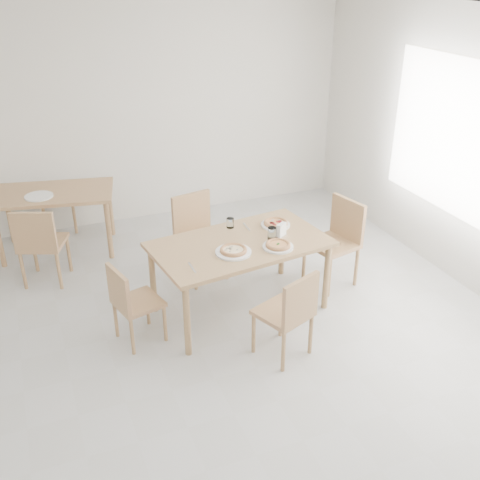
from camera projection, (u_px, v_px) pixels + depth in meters
name	position (u px, v px, depth m)	size (l,w,h in m)	color
main_table	(240.00, 249.00, 5.35)	(1.76, 1.15, 0.75)	tan
chair_south	(290.00, 310.00, 4.76)	(0.54, 0.54, 0.84)	tan
chair_north	(197.00, 230.00, 6.05)	(0.54, 0.54, 0.92)	tan
chair_west	(130.00, 300.00, 4.97)	(0.47, 0.47, 0.78)	tan
chair_east	(338.00, 236.00, 5.91)	(0.55, 0.55, 0.93)	tan
plate_margherita	(278.00, 247.00, 5.21)	(0.29, 0.29, 0.02)	white
plate_mushroom	(233.00, 252.00, 5.12)	(0.33, 0.33, 0.02)	white
plate_pepperoni	(276.00, 225.00, 5.64)	(0.29, 0.29, 0.02)	white
pizza_margherita	(278.00, 245.00, 5.20)	(0.29, 0.29, 0.03)	#E2A16A
pizza_mushroom	(233.00, 250.00, 5.11)	(0.33, 0.33, 0.03)	#E2A16A
pizza_pepperoni	(276.00, 223.00, 5.63)	(0.26, 0.26, 0.03)	#E2A16A
tumbler_a	(272.00, 233.00, 5.37)	(0.09, 0.09, 0.11)	white
tumbler_b	(230.00, 223.00, 5.59)	(0.08, 0.08, 0.10)	white
napkin_holder	(281.00, 230.00, 5.40)	(0.13, 0.12, 0.14)	silver
fork_a	(192.00, 268.00, 4.87)	(0.02, 0.20, 0.01)	silver
fork_b	(247.00, 227.00, 5.61)	(0.02, 0.19, 0.01)	silver
second_table	(54.00, 199.00, 6.50)	(1.47, 1.03, 0.75)	tan
chair_back_s	(40.00, 241.00, 5.85)	(0.57, 0.57, 0.89)	tan
chair_back_n	(61.00, 189.00, 7.20)	(0.55, 0.55, 0.88)	tan
plate_empty	(39.00, 196.00, 6.31)	(0.31, 0.31, 0.02)	white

